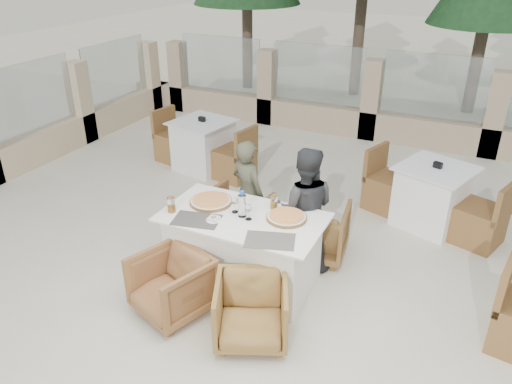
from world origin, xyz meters
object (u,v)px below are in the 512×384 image
at_px(pizza_right, 287,217).
at_px(beer_glass_left, 171,205).
at_px(dining_table, 243,249).
at_px(diner_right, 304,209).
at_px(olive_dish, 214,218).
at_px(bg_table_a, 203,145).
at_px(armchair_near_right, 251,311).
at_px(pizza_left, 211,201).
at_px(armchair_far_right, 317,230).
at_px(water_bottle, 242,204).
at_px(wine_glass_centre, 235,204).
at_px(beer_glass_right, 274,202).
at_px(armchair_far_left, 234,221).
at_px(bg_table_b, 432,196).
at_px(wine_glass_near, 248,211).
at_px(diner_left, 248,193).
at_px(armchair_near_left, 172,285).

xyz_separation_m(pizza_right, beer_glass_left, (-1.09, -0.35, 0.05)).
xyz_separation_m(dining_table, beer_glass_left, (-0.68, -0.22, 0.46)).
relative_size(dining_table, diner_right, 1.17).
xyz_separation_m(olive_dish, bg_table_a, (-1.64, 2.51, -0.41)).
xyz_separation_m(beer_glass_left, armchair_near_right, (1.12, -0.50, -0.56)).
relative_size(pizza_left, armchair_far_right, 0.65).
relative_size(pizza_right, water_bottle, 1.44).
relative_size(wine_glass_centre, beer_glass_right, 1.27).
bearing_deg(pizza_left, armchair_far_left, 87.01).
relative_size(pizza_left, wine_glass_centre, 2.36).
bearing_deg(dining_table, bg_table_b, 52.46).
xyz_separation_m(pizza_right, wine_glass_near, (-0.33, -0.16, 0.07)).
relative_size(beer_glass_right, armchair_near_right, 0.23).
height_order(dining_table, diner_left, diner_left).
bearing_deg(bg_table_a, wine_glass_near, -40.06).
bearing_deg(armchair_near_right, armchair_far_left, 99.72).
height_order(pizza_right, beer_glass_right, beer_glass_right).
distance_m(water_bottle, beer_glass_right, 0.36).
height_order(beer_glass_right, armchair_near_right, beer_glass_right).
bearing_deg(armchair_near_right, bg_table_b, 44.04).
bearing_deg(wine_glass_near, dining_table, 157.57).
xyz_separation_m(wine_glass_centre, bg_table_a, (-1.75, 2.28, -0.48)).
xyz_separation_m(pizza_left, diner_left, (0.13, 0.60, -0.16)).
bearing_deg(beer_glass_right, beer_glass_left, -150.79).
bearing_deg(dining_table, wine_glass_near, -22.43).
height_order(water_bottle, armchair_far_right, water_bottle).
bearing_deg(armchair_far_left, diner_left, -116.54).
bearing_deg(armchair_near_left, wine_glass_near, 75.51).
height_order(beer_glass_right, diner_left, diner_left).
distance_m(water_bottle, armchair_far_left, 0.89).
bearing_deg(bg_table_a, diner_right, -27.26).
bearing_deg(armchair_near_right, pizza_left, 112.50).
bearing_deg(water_bottle, beer_glass_right, 52.82).
xyz_separation_m(dining_table, pizza_right, (0.41, 0.13, 0.41)).
xyz_separation_m(dining_table, armchair_near_right, (0.44, -0.72, -0.09)).
relative_size(pizza_right, diner_right, 0.29).
relative_size(wine_glass_near, armchair_near_right, 0.29).
distance_m(armchair_far_right, bg_table_a, 2.81).
bearing_deg(diner_right, armchair_far_right, -123.17).
relative_size(pizza_left, pizza_right, 1.10).
relative_size(water_bottle, bg_table_b, 0.17).
height_order(water_bottle, diner_left, diner_left).
xyz_separation_m(water_bottle, wine_glass_near, (0.08, -0.03, -0.05)).
relative_size(olive_dish, bg_table_a, 0.07).
relative_size(water_bottle, armchair_far_right, 0.41).
distance_m(pizza_left, olive_dish, 0.36).
distance_m(wine_glass_centre, olive_dish, 0.27).
height_order(pizza_right, wine_glass_near, wine_glass_near).
xyz_separation_m(beer_glass_right, armchair_far_right, (0.30, 0.53, -0.54)).
distance_m(dining_table, olive_dish, 0.50).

